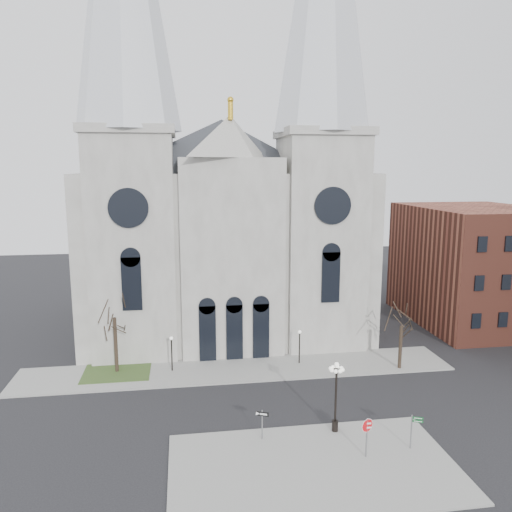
{
  "coord_description": "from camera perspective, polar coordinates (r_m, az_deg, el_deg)",
  "views": [
    {
      "loc": [
        -4.77,
        -32.58,
        18.53
      ],
      "look_at": [
        1.29,
        8.0,
        11.28
      ],
      "focal_mm": 35.0,
      "sensor_mm": 36.0,
      "label": 1
    }
  ],
  "objects": [
    {
      "name": "ground",
      "position": [
        37.79,
        -0.16,
        -19.35
      ],
      "size": [
        160.0,
        160.0,
        0.0
      ],
      "primitive_type": "plane",
      "color": "black",
      "rests_on": "ground"
    },
    {
      "name": "sidewalk_near",
      "position": [
        34.09,
        6.6,
        -22.84
      ],
      "size": [
        18.0,
        10.0,
        0.14
      ],
      "primitive_type": "cube",
      "color": "gray",
      "rests_on": "ground"
    },
    {
      "name": "sidewalk_far",
      "position": [
        47.57,
        -2.13,
        -12.82
      ],
      "size": [
        40.0,
        6.0,
        0.14
      ],
      "primitive_type": "cube",
      "color": "gray",
      "rests_on": "ground"
    },
    {
      "name": "grass_patch",
      "position": [
        48.65,
        -15.58,
        -12.64
      ],
      "size": [
        6.0,
        5.0,
        0.18
      ],
      "primitive_type": "cube",
      "color": "#334F22",
      "rests_on": "ground"
    },
    {
      "name": "cathedral",
      "position": [
        55.65,
        -3.64,
        9.95
      ],
      "size": [
        33.0,
        26.66,
        54.0
      ],
      "color": "gray",
      "rests_on": "ground"
    },
    {
      "name": "bg_building_brick",
      "position": [
        65.74,
        23.6,
        -0.93
      ],
      "size": [
        14.0,
        18.0,
        14.0
      ],
      "primitive_type": "cube",
      "color": "brown",
      "rests_on": "ground"
    },
    {
      "name": "tree_left",
      "position": [
        46.84,
        -15.9,
        -6.42
      ],
      "size": [
        3.2,
        3.2,
        7.5
      ],
      "color": "black",
      "rests_on": "ground"
    },
    {
      "name": "tree_right",
      "position": [
        48.15,
        16.31,
        -7.38
      ],
      "size": [
        3.2,
        3.2,
        6.0
      ],
      "color": "black",
      "rests_on": "ground"
    },
    {
      "name": "ped_lamp_left",
      "position": [
        46.98,
        -9.63,
        -10.3
      ],
      "size": [
        0.32,
        0.32,
        3.26
      ],
      "color": "black",
      "rests_on": "sidewalk_far"
    },
    {
      "name": "ped_lamp_right",
      "position": [
        48.19,
        5.0,
        -9.66
      ],
      "size": [
        0.32,
        0.32,
        3.26
      ],
      "color": "black",
      "rests_on": "sidewalk_far"
    },
    {
      "name": "stop_sign",
      "position": [
        34.53,
        12.56,
        -18.79
      ],
      "size": [
        0.96,
        0.1,
        2.66
      ],
      "rotation": [
        0.0,
        0.0,
        0.01
      ],
      "color": "slate",
      "rests_on": "sidewalk_near"
    },
    {
      "name": "globe_lamp",
      "position": [
        36.46,
        9.14,
        -14.69
      ],
      "size": [
        1.4,
        1.4,
        5.14
      ],
      "rotation": [
        0.0,
        0.0,
        0.33
      ],
      "color": "black",
      "rests_on": "sidewalk_near"
    },
    {
      "name": "one_way_sign",
      "position": [
        35.88,
        0.71,
        -18.18
      ],
      "size": [
        0.87,
        0.39,
        2.12
      ],
      "rotation": [
        0.0,
        0.0,
        -0.4
      ],
      "color": "slate",
      "rests_on": "sidewalk_near"
    },
    {
      "name": "street_name_sign",
      "position": [
        36.37,
        17.47,
        -18.34
      ],
      "size": [
        0.72,
        0.33,
        2.37
      ],
      "rotation": [
        0.0,
        0.0,
        -0.38
      ],
      "color": "slate",
      "rests_on": "sidewalk_near"
    }
  ]
}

